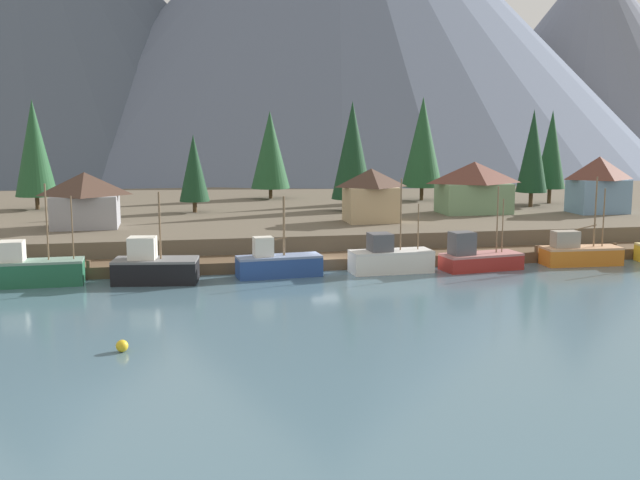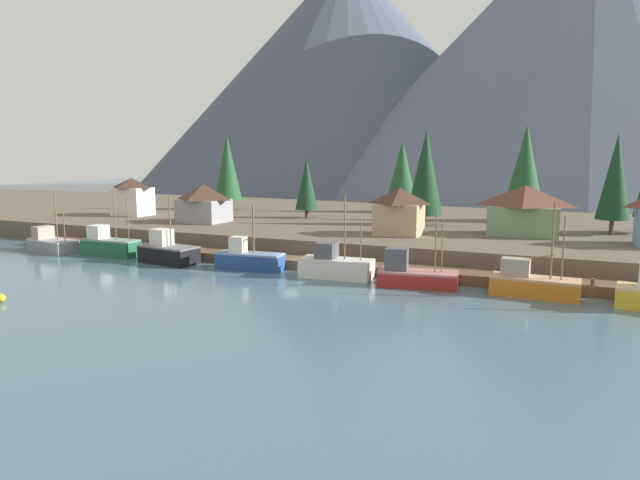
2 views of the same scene
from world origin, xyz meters
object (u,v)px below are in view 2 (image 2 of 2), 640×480
at_px(house_green, 524,210).
at_px(conifer_centre, 307,184).
at_px(channel_buoy, 1,298).
at_px(fishing_boat_green, 109,245).
at_px(conifer_mid_left, 425,173).
at_px(fishing_boat_red, 414,275).
at_px(conifer_near_left, 525,167).
at_px(conifer_back_right, 402,172).
at_px(fishing_boat_grey, 51,244).
at_px(house_grey, 204,202).
at_px(fishing_boat_black, 168,252).
at_px(fishing_boat_blue, 249,259).
at_px(house_tan, 399,211).
at_px(house_white, 132,196).
at_px(conifer_mid_right, 615,177).
at_px(fishing_boat_orange, 532,284).
at_px(fishing_boat_white, 335,266).
at_px(conifer_back_left, 228,168).

height_order(house_green, conifer_centre, conifer_centre).
bearing_deg(channel_buoy, fishing_boat_green, 112.07).
bearing_deg(channel_buoy, conifer_mid_left, 61.87).
relative_size(fishing_boat_red, conifer_near_left, 0.54).
xyz_separation_m(house_green, conifer_back_right, (-20.91, 21.58, 3.68)).
bearing_deg(fishing_boat_green, house_green, 22.43).
xyz_separation_m(fishing_boat_grey, house_grey, (11.32, 16.44, 4.31)).
xyz_separation_m(house_green, conifer_mid_left, (-13.17, 5.45, 4.10)).
height_order(fishing_boat_black, conifer_back_right, conifer_back_right).
relative_size(fishing_boat_grey, fishing_boat_blue, 1.05).
xyz_separation_m(house_tan, conifer_mid_left, (0.51, 10.81, 4.27)).
relative_size(fishing_boat_black, house_white, 1.24).
bearing_deg(house_green, conifer_mid_right, 27.11).
bearing_deg(fishing_boat_red, house_green, 60.77).
relative_size(fishing_boat_blue, channel_buoy, 10.42).
height_order(fishing_boat_green, conifer_mid_right, conifer_mid_right).
xyz_separation_m(fishing_boat_orange, house_grey, (-44.90, 15.83, 4.25)).
relative_size(fishing_boat_black, conifer_near_left, 0.54).
xyz_separation_m(fishing_boat_black, conifer_centre, (4.12, 27.48, 6.42)).
xyz_separation_m(conifer_mid_left, conifer_mid_right, (22.76, -0.54, -0.22)).
height_order(fishing_boat_grey, conifer_near_left, conifer_near_left).
xyz_separation_m(fishing_boat_green, conifer_mid_left, (32.02, 25.28, 8.38)).
relative_size(conifer_centre, channel_buoy, 12.94).
xyz_separation_m(fishing_boat_grey, channel_buoy, (16.89, -19.01, -0.66)).
bearing_deg(fishing_boat_grey, conifer_back_right, 61.12).
bearing_deg(house_green, fishing_boat_white, -128.38).
bearing_deg(house_white, conifer_mid_left, 8.00).
relative_size(house_white, conifer_mid_right, 0.50).
height_order(conifer_back_right, conifer_centre, conifer_back_right).
bearing_deg(house_green, channel_buoy, -133.27).
bearing_deg(channel_buoy, conifer_near_left, 56.70).
relative_size(house_tan, conifer_mid_left, 0.44).
bearing_deg(fishing_boat_white, conifer_centre, 117.65).
bearing_deg(conifer_mid_left, channel_buoy, -118.13).
xyz_separation_m(house_tan, conifer_back_right, (-7.23, 26.94, 3.84)).
distance_m(fishing_boat_white, fishing_boat_orange, 17.99).
bearing_deg(conifer_back_right, fishing_boat_blue, -96.52).
relative_size(fishing_boat_orange, house_tan, 1.43).
distance_m(fishing_boat_grey, house_green, 58.03).
relative_size(fishing_boat_black, conifer_mid_left, 0.57).
bearing_deg(house_tan, fishing_boat_grey, -159.45).
relative_size(house_tan, conifer_back_left, 0.43).
xyz_separation_m(fishing_boat_grey, conifer_centre, (22.39, 27.42, 6.66)).
distance_m(fishing_boat_black, conifer_back_right, 45.42).
distance_m(house_green, conifer_mid_left, 14.83).
bearing_deg(conifer_mid_right, house_green, -152.89).
distance_m(house_grey, conifer_mid_right, 53.29).
bearing_deg(fishing_boat_white, fishing_boat_black, 178.73).
relative_size(conifer_back_left, conifer_centre, 1.45).
bearing_deg(conifer_back_right, conifer_mid_right, -28.67).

